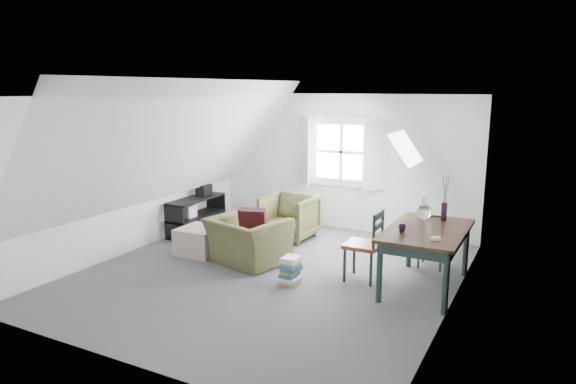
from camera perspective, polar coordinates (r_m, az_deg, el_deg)
The scene contains 24 objects.
floor at distance 7.42m, azimuth -2.12°, elevation -9.04°, with size 5.50×5.50×0.00m, color #4C4C51.
ceiling at distance 6.95m, azimuth -2.27°, elevation 10.64°, with size 5.50×5.50×0.00m, color white.
wall_back at distance 9.53m, azimuth 6.03°, elevation 3.28°, with size 5.00×5.00×0.00m, color white.
wall_front at distance 4.95m, azimuth -18.21°, elevation -4.96°, with size 5.00×5.00×0.00m, color white.
wall_left at distance 8.58m, azimuth -16.86°, elevation 1.93°, with size 5.50×5.50×0.00m, color white.
wall_right at distance 6.26m, azimuth 18.13°, elevation -1.58°, with size 5.50×5.50×0.00m, color white.
slope_left at distance 7.88m, azimuth -12.10°, elevation 5.21°, with size 5.50×5.50×0.00m, color white.
slope_right at distance 6.38m, azimuth 9.99°, elevation 3.87°, with size 5.50×5.50×0.00m, color white.
dormer_window at distance 9.44m, azimuth 5.89°, elevation 4.42°, with size 1.71×0.35×1.30m.
skylight at distance 7.62m, azimuth 12.97°, elevation 4.74°, with size 0.55×0.75×0.04m, color white.
armchair_near at distance 7.88m, azimuth -4.46°, elevation -7.83°, with size 1.07×0.94×0.70m, color #4A4B26.
armchair_far at distance 9.07m, azimuth 0.15°, elevation -5.18°, with size 0.83×0.86×0.78m, color #4A4B26.
throw_pillow at distance 7.82m, azimuth -3.95°, elevation -3.24°, with size 0.41×0.12×0.41m, color #380F15.
ottoman at distance 8.35m, azimuth -9.74°, elevation -5.33°, with size 0.63×0.63×0.42m, color tan.
dining_table at distance 6.94m, azimuth 15.16°, elevation -4.83°, with size 0.97×1.61×0.81m.
demijohn at distance 7.34m, azimuth 14.89°, elevation -2.06°, with size 0.22×0.22×0.31m.
vase_twigs at distance 7.38m, azimuth 16.96°, elevation -1.99°, with size 0.08×0.09×0.63m.
cup at distance 6.68m, azimuth 12.55°, elevation -4.38°, with size 0.10×0.10×0.09m, color black.
paper_box at distance 6.44m, azimuth 16.08°, elevation -4.99°, with size 0.11×0.07×0.04m, color white.
dining_chair_far at distance 7.83m, azimuth 15.73°, elevation -5.04°, with size 0.39×0.39×0.83m.
dining_chair_near at distance 7.10m, azimuth 8.61°, elevation -5.76°, with size 0.46×0.46×0.99m.
media_shelf at distance 9.49m, azimuth -10.30°, elevation -2.79°, with size 0.42×1.26×0.65m.
electronics_box at distance 9.62m, azimuth -9.33°, elevation 0.17°, with size 0.20×0.27×0.22m, color black.
magazine_stack at distance 7.01m, azimuth 0.30°, elevation -8.70°, with size 0.27×0.33×0.37m.
Camera 1 is at (3.45, -6.03, 2.60)m, focal length 32.00 mm.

